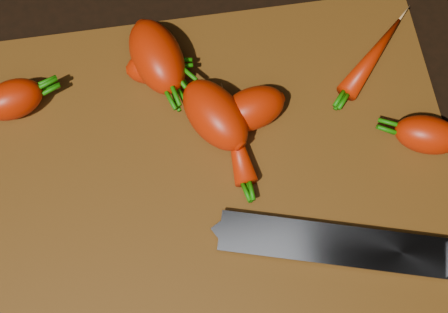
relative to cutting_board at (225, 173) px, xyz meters
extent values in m
cube|color=black|center=(0.00, 0.00, -0.01)|extent=(2.00, 2.00, 0.01)
cube|color=#4F2E0C|center=(0.00, 0.00, 0.00)|extent=(0.50, 0.40, 0.01)
ellipsoid|color=red|center=(-0.22, 0.11, 0.03)|extent=(0.08, 0.06, 0.04)
ellipsoid|color=red|center=(-0.06, 0.14, 0.03)|extent=(0.08, 0.11, 0.06)
ellipsoid|color=red|center=(0.00, 0.06, 0.03)|extent=(0.09, 0.11, 0.05)
ellipsoid|color=red|center=(0.04, 0.06, 0.03)|extent=(0.08, 0.06, 0.05)
ellipsoid|color=red|center=(-0.06, 0.13, 0.02)|extent=(0.06, 0.04, 0.04)
ellipsoid|color=red|center=(0.22, 0.00, 0.03)|extent=(0.08, 0.06, 0.04)
ellipsoid|color=red|center=(0.19, 0.11, 0.02)|extent=(0.10, 0.10, 0.02)
ellipsoid|color=red|center=(0.02, 0.03, 0.02)|extent=(0.03, 0.10, 0.03)
cube|color=gray|center=(-0.02, -0.07, 0.02)|extent=(0.24, 0.11, 0.00)
cube|color=gray|center=(0.10, -0.10, 0.02)|extent=(0.03, 0.04, 0.02)
cube|color=black|center=(0.17, -0.12, 0.02)|extent=(0.14, 0.06, 0.02)
cylinder|color=#B2B2B7|center=(0.16, -0.12, 0.03)|extent=(0.01, 0.01, 0.00)
camera|label=1|loc=(-0.04, -0.22, 0.64)|focal=50.00mm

